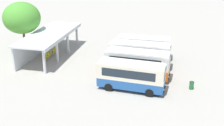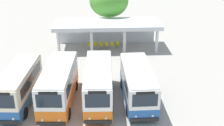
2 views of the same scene
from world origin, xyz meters
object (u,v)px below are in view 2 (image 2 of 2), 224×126
(waiting_chair_end_by_column, at_px, (89,45))
(waiting_chair_middle_seat, at_px, (101,45))
(waiting_chair_fourth_seat, at_px, (107,45))
(waiting_chair_fifth_seat, at_px, (112,45))
(city_bus_fourth_amber, at_px, (138,83))
(waiting_chair_far_end_seat, at_px, (118,44))
(city_bus_nearest_orange, at_px, (19,85))
(city_bus_second_in_row, at_px, (59,84))
(waiting_chair_second_from_end, at_px, (95,45))
(city_bus_middle_cream, at_px, (99,83))

(waiting_chair_end_by_column, distance_m, waiting_chair_middle_seat, 1.48)
(waiting_chair_middle_seat, distance_m, waiting_chair_fourth_seat, 0.75)
(waiting_chair_fourth_seat, relative_size, waiting_chair_fifth_seat, 1.00)
(city_bus_fourth_amber, relative_size, waiting_chair_far_end_seat, 8.77)
(city_bus_nearest_orange, distance_m, waiting_chair_end_by_column, 14.08)
(city_bus_second_in_row, height_order, waiting_chair_fourth_seat, city_bus_second_in_row)
(city_bus_second_in_row, height_order, waiting_chair_middle_seat, city_bus_second_in_row)
(waiting_chair_second_from_end, distance_m, waiting_chair_far_end_seat, 2.95)
(city_bus_nearest_orange, xyz_separation_m, waiting_chair_end_by_column, (5.63, 12.85, -1.24))
(city_bus_second_in_row, distance_m, waiting_chair_middle_seat, 13.64)
(city_bus_middle_cream, xyz_separation_m, waiting_chair_middle_seat, (0.41, 12.88, -1.27))
(waiting_chair_end_by_column, xyz_separation_m, waiting_chair_fifth_seat, (2.95, -0.12, 0.00))
(city_bus_second_in_row, distance_m, city_bus_middle_cream, 3.35)
(waiting_chair_end_by_column, bearing_deg, waiting_chair_fifth_seat, -2.32)
(city_bus_nearest_orange, relative_size, waiting_chair_end_by_column, 8.63)
(city_bus_second_in_row, bearing_deg, city_bus_nearest_orange, 176.59)
(waiting_chair_second_from_end, bearing_deg, city_bus_fourth_amber, -74.20)
(city_bus_middle_cream, xyz_separation_m, waiting_chair_fifth_seat, (1.89, 12.76, -1.27))
(waiting_chair_far_end_seat, bearing_deg, city_bus_middle_cream, -101.50)
(city_bus_middle_cream, relative_size, waiting_chair_second_from_end, 9.18)
(city_bus_fourth_amber, bearing_deg, waiting_chair_fifth_seat, 96.48)
(city_bus_nearest_orange, height_order, waiting_chair_second_from_end, city_bus_nearest_orange)
(city_bus_fourth_amber, xyz_separation_m, waiting_chair_end_by_column, (-4.41, 12.96, -1.18))
(city_bus_fourth_amber, xyz_separation_m, waiting_chair_fifth_seat, (-1.46, 12.84, -1.18))
(city_bus_middle_cream, bearing_deg, waiting_chair_end_by_column, 94.72)
(city_bus_middle_cream, bearing_deg, waiting_chair_far_end_seat, 78.50)
(waiting_chair_fifth_seat, bearing_deg, waiting_chair_middle_seat, 175.33)
(waiting_chair_second_from_end, xyz_separation_m, waiting_chair_fourth_seat, (1.48, -0.12, 0.00))
(city_bus_fourth_amber, xyz_separation_m, waiting_chair_second_from_end, (-3.67, 12.97, -1.18))
(waiting_chair_end_by_column, distance_m, waiting_chair_fifth_seat, 2.95)
(city_bus_nearest_orange, bearing_deg, waiting_chair_second_from_end, 63.67)
(city_bus_second_in_row, relative_size, waiting_chair_fifth_seat, 8.98)
(waiting_chair_fifth_seat, bearing_deg, waiting_chair_end_by_column, 177.68)
(city_bus_fourth_amber, bearing_deg, waiting_chair_fourth_seat, 99.69)
(city_bus_fourth_amber, bearing_deg, city_bus_middle_cream, 178.71)
(city_bus_middle_cream, xyz_separation_m, waiting_chair_fourth_seat, (1.15, 12.77, -1.27))
(waiting_chair_fourth_seat, bearing_deg, waiting_chair_end_by_column, 177.27)
(city_bus_middle_cream, distance_m, waiting_chair_second_from_end, 12.96)
(waiting_chair_fifth_seat, bearing_deg, waiting_chair_fourth_seat, 178.94)
(city_bus_nearest_orange, distance_m, city_bus_middle_cream, 6.69)
(waiting_chair_far_end_seat, bearing_deg, waiting_chair_fifth_seat, -169.18)
(city_bus_nearest_orange, height_order, waiting_chair_middle_seat, city_bus_nearest_orange)
(waiting_chair_end_by_column, xyz_separation_m, waiting_chair_middle_seat, (1.48, 0.00, 0.00))
(city_bus_middle_cream, bearing_deg, waiting_chair_second_from_end, 91.44)
(city_bus_nearest_orange, bearing_deg, waiting_chair_fourth_seat, 58.40)
(waiting_chair_fourth_seat, bearing_deg, city_bus_second_in_row, -109.16)
(waiting_chair_middle_seat, relative_size, waiting_chair_fifth_seat, 1.00)
(city_bus_second_in_row, height_order, waiting_chair_end_by_column, city_bus_second_in_row)
(waiting_chair_far_end_seat, bearing_deg, city_bus_fourth_amber, -86.83)
(waiting_chair_fourth_seat, bearing_deg, city_bus_middle_cream, -95.15)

